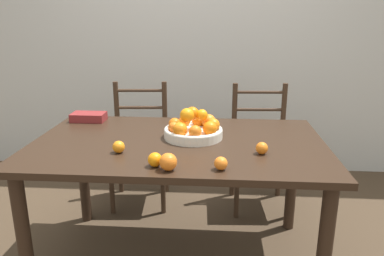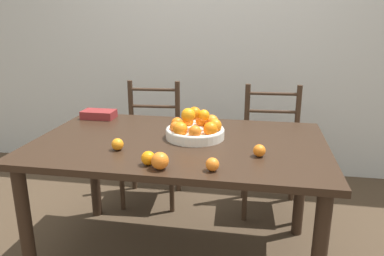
# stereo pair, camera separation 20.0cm
# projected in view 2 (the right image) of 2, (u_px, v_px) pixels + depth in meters

# --- Properties ---
(wall_back) EXTENTS (8.00, 0.06, 2.60)m
(wall_back) POSITION_uv_depth(u_px,v_px,m) (214.00, 30.00, 3.33)
(wall_back) COLOR beige
(wall_back) RESTS_ON ground_plane
(dining_table) EXTENTS (1.60, 0.98, 0.76)m
(dining_table) POSITION_uv_depth(u_px,v_px,m) (179.00, 157.00, 2.10)
(dining_table) COLOR black
(dining_table) RESTS_ON ground_plane
(fruit_bowl) EXTENTS (0.33, 0.33, 0.18)m
(fruit_bowl) POSITION_uv_depth(u_px,v_px,m) (196.00, 129.00, 2.11)
(fruit_bowl) COLOR silver
(fruit_bowl) RESTS_ON dining_table
(orange_loose_0) EXTENTS (0.06, 0.06, 0.06)m
(orange_loose_0) POSITION_uv_depth(u_px,v_px,m) (259.00, 151.00, 1.83)
(orange_loose_0) COLOR orange
(orange_loose_0) RESTS_ON dining_table
(orange_loose_1) EXTENTS (0.08, 0.08, 0.08)m
(orange_loose_1) POSITION_uv_depth(u_px,v_px,m) (161.00, 161.00, 1.67)
(orange_loose_1) COLOR orange
(orange_loose_1) RESTS_ON dining_table
(orange_loose_2) EXTENTS (0.06, 0.06, 0.06)m
(orange_loose_2) POSITION_uv_depth(u_px,v_px,m) (212.00, 164.00, 1.66)
(orange_loose_2) COLOR orange
(orange_loose_2) RESTS_ON dining_table
(orange_loose_3) EXTENTS (0.07, 0.07, 0.07)m
(orange_loose_3) POSITION_uv_depth(u_px,v_px,m) (148.00, 158.00, 1.73)
(orange_loose_3) COLOR orange
(orange_loose_3) RESTS_ON dining_table
(orange_loose_4) EXTENTS (0.06, 0.06, 0.06)m
(orange_loose_4) POSITION_uv_depth(u_px,v_px,m) (118.00, 144.00, 1.92)
(orange_loose_4) COLOR orange
(orange_loose_4) RESTS_ON dining_table
(chair_left) EXTENTS (0.45, 0.43, 0.93)m
(chair_left) POSITION_uv_depth(u_px,v_px,m) (152.00, 144.00, 2.94)
(chair_left) COLOR #382619
(chair_left) RESTS_ON ground_plane
(chair_right) EXTENTS (0.44, 0.42, 0.93)m
(chair_right) POSITION_uv_depth(u_px,v_px,m) (272.00, 152.00, 2.78)
(chair_right) COLOR #382619
(chair_right) RESTS_ON ground_plane
(book_stack) EXTENTS (0.22, 0.13, 0.05)m
(book_stack) POSITION_uv_depth(u_px,v_px,m) (99.00, 114.00, 2.52)
(book_stack) COLOR maroon
(book_stack) RESTS_ON dining_table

